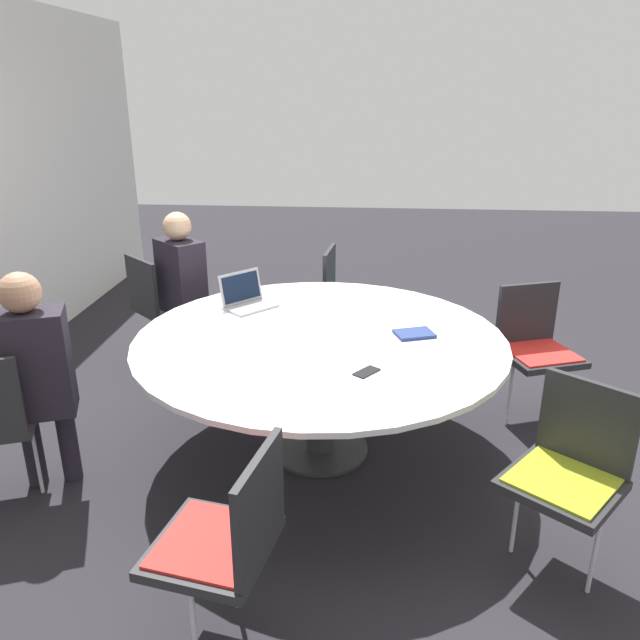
# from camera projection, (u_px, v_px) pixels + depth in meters

# --- Properties ---
(ground_plane) EXTENTS (16.00, 16.00, 0.00)m
(ground_plane) POSITION_uv_depth(u_px,v_px,m) (320.00, 450.00, 3.75)
(ground_plane) COLOR black
(conference_table) EXTENTS (2.08, 2.08, 0.74)m
(conference_table) POSITION_uv_depth(u_px,v_px,m) (320.00, 351.00, 3.52)
(conference_table) COLOR #333333
(conference_table) RESTS_ON ground_plane
(chair_0) EXTENTS (0.61, 0.61, 0.88)m
(chair_0) POSITION_uv_depth(u_px,v_px,m) (159.00, 300.00, 4.72)
(chair_0) COLOR #262628
(chair_0) RESTS_ON ground_plane
(chair_2) EXTENTS (0.51, 0.50, 0.88)m
(chair_2) POSITION_uv_depth(u_px,v_px,m) (228.00, 534.00, 2.26)
(chair_2) COLOR #262628
(chair_2) RESTS_ON ground_plane
(chair_3) EXTENTS (0.60, 0.61, 0.88)m
(chair_3) POSITION_uv_depth(u_px,v_px,m) (570.00, 464.00, 2.67)
(chair_3) COLOR #262628
(chair_3) RESTS_ON ground_plane
(chair_4) EXTENTS (0.54, 0.55, 0.88)m
(chair_4) POSITION_uv_depth(u_px,v_px,m) (535.00, 341.00, 3.96)
(chair_4) COLOR #262628
(chair_4) RESTS_ON ground_plane
(chair_5) EXTENTS (0.48, 0.46, 0.88)m
(chair_5) POSITION_uv_depth(u_px,v_px,m) (345.00, 293.00, 4.89)
(chair_5) COLOR #262628
(chair_5) RESTS_ON ground_plane
(person_0) EXTENTS (0.41, 0.41, 1.23)m
(person_0) POSITION_uv_depth(u_px,v_px,m) (184.00, 281.00, 4.54)
(person_0) COLOR #231E28
(person_0) RESTS_ON ground_plane
(person_1) EXTENTS (0.34, 0.41, 1.23)m
(person_1) POSITION_uv_depth(u_px,v_px,m) (34.00, 368.00, 3.13)
(person_1) COLOR #231E28
(person_1) RESTS_ON ground_plane
(laptop) EXTENTS (0.38, 0.38, 0.21)m
(laptop) POSITION_uv_depth(u_px,v_px,m) (246.00, 298.00, 3.95)
(laptop) COLOR #99999E
(laptop) RESTS_ON conference_table
(spiral_notebook) EXTENTS (0.21, 0.25, 0.02)m
(spiral_notebook) POSITION_uv_depth(u_px,v_px,m) (414.00, 334.00, 3.50)
(spiral_notebook) COLOR navy
(spiral_notebook) RESTS_ON conference_table
(cell_phone) EXTENTS (0.15, 0.14, 0.01)m
(cell_phone) POSITION_uv_depth(u_px,v_px,m) (367.00, 372.00, 3.05)
(cell_phone) COLOR black
(cell_phone) RESTS_ON conference_table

